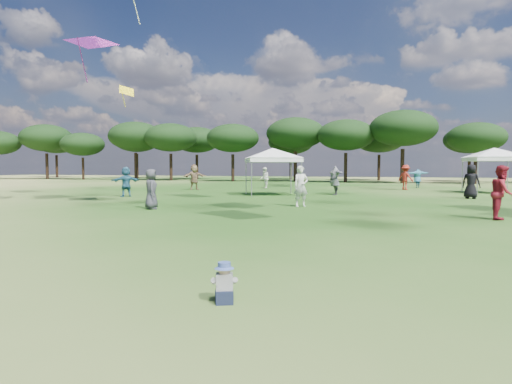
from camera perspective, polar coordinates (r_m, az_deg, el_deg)
tree_line at (r=50.38m, az=17.87°, el=7.46°), size 108.78×17.63×7.77m
tent_left at (r=25.89m, az=2.22°, el=5.60°), size 5.70×5.70×3.14m
tent_right at (r=31.66m, az=29.17°, el=4.94°), size 6.15×6.15×3.24m
toddler at (r=5.58m, az=-4.25°, el=-12.18°), size 0.40×0.43×0.52m
festival_crowd at (r=26.08m, az=13.44°, el=1.44°), size 29.94×22.84×1.91m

